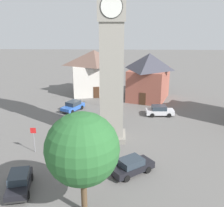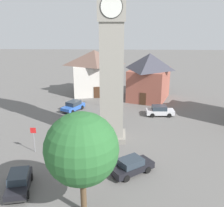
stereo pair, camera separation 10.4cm
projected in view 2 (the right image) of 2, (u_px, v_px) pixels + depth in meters
ground_plane at (112, 138)px, 31.04m from camera, size 200.00×200.00×0.00m
clock_tower at (112, 18)px, 26.82m from camera, size 3.90×3.90×23.50m
car_blue_kerb at (160, 111)px, 38.26m from camera, size 4.18×1.92×1.53m
car_silver_kerb at (19, 182)px, 21.40m from camera, size 2.54×4.40×1.53m
car_red_corner at (73, 106)px, 40.36m from camera, size 3.40×4.44×1.53m
car_white_side at (132, 166)px, 23.72m from camera, size 4.33×3.79×1.53m
pedestrian at (77, 170)px, 22.59m from camera, size 0.33×0.53×1.69m
tree at (82, 149)px, 17.54m from camera, size 5.16×5.16×7.77m
building_shop_left at (95, 72)px, 48.75m from camera, size 9.60×7.92×8.33m
building_corner_back at (149, 76)px, 45.48m from camera, size 8.71×9.83×8.16m
lamp_post at (117, 87)px, 39.82m from camera, size 0.36×0.36×5.55m
road_sign at (34, 136)px, 27.29m from camera, size 0.60×0.07×2.80m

